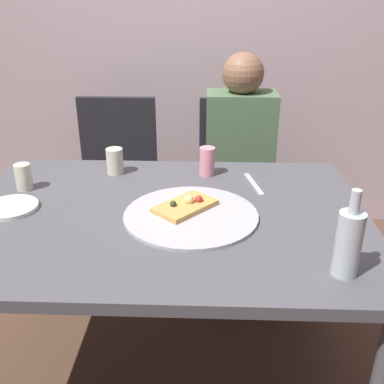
{
  "coord_description": "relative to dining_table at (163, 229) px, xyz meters",
  "views": [
    {
      "loc": [
        0.16,
        -1.43,
        1.46
      ],
      "look_at": [
        0.1,
        0.07,
        0.77
      ],
      "focal_mm": 42.03,
      "sensor_mm": 36.0,
      "label": 1
    }
  ],
  "objects": [
    {
      "name": "ground_plane",
      "position": [
        0.0,
        0.0,
        -0.65
      ],
      "size": [
        8.0,
        8.0,
        0.0
      ],
      "primitive_type": "plane",
      "color": "#513828"
    },
    {
      "name": "back_wall",
      "position": [
        0.0,
        1.4,
        0.65
      ],
      "size": [
        6.0,
        0.1,
        2.6
      ],
      "primitive_type": "cube",
      "color": "#B29EA3",
      "rests_on": "ground_plane"
    },
    {
      "name": "dining_table",
      "position": [
        0.0,
        0.0,
        0.0
      ],
      "size": [
        1.46,
        1.03,
        0.72
      ],
      "color": "#4C4C51",
      "rests_on": "ground_plane"
    },
    {
      "name": "pizza_tray",
      "position": [
        0.1,
        -0.03,
        0.08
      ],
      "size": [
        0.47,
        0.47,
        0.01
      ],
      "primitive_type": "cylinder",
      "color": "#ADADB2",
      "rests_on": "dining_table"
    },
    {
      "name": "pizza_slice_last",
      "position": [
        0.08,
        0.01,
        0.09
      ],
      "size": [
        0.24,
        0.25,
        0.05
      ],
      "color": "tan",
      "rests_on": "pizza_tray"
    },
    {
      "name": "wine_bottle",
      "position": [
        0.55,
        -0.36,
        0.17
      ],
      "size": [
        0.07,
        0.07,
        0.26
      ],
      "color": "#B2BCC1",
      "rests_on": "dining_table"
    },
    {
      "name": "tumbler_far",
      "position": [
        -0.57,
        0.18,
        0.12
      ],
      "size": [
        0.06,
        0.06,
        0.11
      ],
      "primitive_type": "cylinder",
      "color": "beige",
      "rests_on": "dining_table"
    },
    {
      "name": "wine_glass",
      "position": [
        -0.24,
        0.36,
        0.13
      ],
      "size": [
        0.07,
        0.07,
        0.11
      ],
      "primitive_type": "cylinder",
      "color": "beige",
      "rests_on": "dining_table"
    },
    {
      "name": "soda_can",
      "position": [
        0.16,
        0.36,
        0.13
      ],
      "size": [
        0.07,
        0.07,
        0.12
      ],
      "primitive_type": "cylinder",
      "color": "pink",
      "rests_on": "dining_table"
    },
    {
      "name": "plate_stack",
      "position": [
        -0.56,
        -0.0,
        0.08
      ],
      "size": [
        0.2,
        0.2,
        0.02
      ],
      "primitive_type": "cylinder",
      "color": "white",
      "rests_on": "dining_table"
    },
    {
      "name": "table_knife",
      "position": [
        0.35,
        0.26,
        0.07
      ],
      "size": [
        0.07,
        0.22,
        0.01
      ],
      "primitive_type": "cube",
      "rotation": [
        0.0,
        0.0,
        1.78
      ],
      "color": "#B7B7BC",
      "rests_on": "dining_table"
    },
    {
      "name": "chair_left",
      "position": [
        -0.36,
        0.92,
        -0.14
      ],
      "size": [
        0.44,
        0.44,
        0.9
      ],
      "rotation": [
        0.0,
        0.0,
        3.14
      ],
      "color": "black",
      "rests_on": "ground_plane"
    },
    {
      "name": "chair_right",
      "position": [
        0.33,
        0.92,
        -0.14
      ],
      "size": [
        0.44,
        0.44,
        0.9
      ],
      "rotation": [
        0.0,
        0.0,
        3.14
      ],
      "color": "black",
      "rests_on": "ground_plane"
    },
    {
      "name": "guest_in_sweater",
      "position": [
        0.33,
        0.77,
        -0.01
      ],
      "size": [
        0.36,
        0.56,
        1.17
      ],
      "rotation": [
        0.0,
        0.0,
        3.14
      ],
      "color": "#4C6B47",
      "rests_on": "ground_plane"
    }
  ]
}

